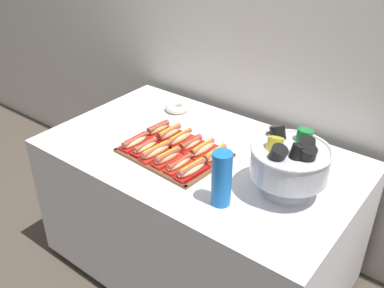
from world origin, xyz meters
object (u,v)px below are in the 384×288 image
Objects in this scene: hot_dog_2 at (156,152)px; donut at (177,107)px; hot_dog_11 at (215,155)px; hot_dog_4 at (179,164)px; hot_dog_0 at (135,142)px; hot_dog_5 at (192,169)px; punch_bowl at (290,161)px; serving_tray at (174,153)px; buffet_table at (199,210)px; hot_dog_3 at (168,157)px; cup_stack at (222,179)px; hot_dog_1 at (145,147)px; hot_dog_6 at (159,129)px; hot_dog_9 at (191,144)px; hot_dog_10 at (203,149)px; hot_dog_7 at (169,134)px; hot_dog_8 at (180,139)px.

hot_dog_2 is 1.35× the size of donut.
hot_dog_11 reaches higher than donut.
hot_dog_4 is 0.99× the size of hot_dog_11.
hot_dog_0 is 0.91× the size of hot_dog_5.
punch_bowl reaches higher than hot_dog_2.
serving_tray is 0.21m from hot_dog_11.
hot_dog_2 reaches higher than buffet_table.
cup_stack is at bearing -13.78° from hot_dog_3.
hot_dog_1 reaches higher than serving_tray.
hot_dog_6 reaches higher than hot_dog_1.
hot_dog_3 is 1.01× the size of hot_dog_4.
punch_bowl reaches higher than hot_dog_0.
hot_dog_4 is (0.30, -0.02, -0.00)m from hot_dog_0.
hot_dog_10 is (0.07, -0.00, 0.00)m from hot_dog_9.
hot_dog_11 is at bearing 177.51° from punch_bowl.
hot_dog_2 is (0.15, -0.01, 0.00)m from hot_dog_0.
cup_stack is at bearing -41.86° from hot_dog_10.
hot_dog_11 is (0.30, -0.02, -0.00)m from hot_dog_7.
serving_tray is 3.64× the size of donut.
hot_dog_8 is 0.51m from cup_stack.
hot_dog_4 is 0.90× the size of hot_dog_10.
hot_dog_1 is 0.28m from hot_dog_10.
hot_dog_1 is (0.07, -0.00, 0.00)m from hot_dog_0.
hot_dog_5 is at bearing -159.39° from punch_bowl.
hot_dog_8 is (0.15, -0.01, -0.00)m from hot_dog_6.
donut is at bearing 159.49° from punch_bowl.
hot_dog_4 is 0.34m from hot_dog_6.
serving_tray is at bearing 62.04° from hot_dog_2.
hot_dog_5 is 0.17m from hot_dog_11.
hot_dog_2 is 0.18m from hot_dog_7.
hot_dog_3 is 0.91× the size of hot_dog_10.
hot_dog_1 reaches higher than hot_dog_4.
hot_dog_1 is 0.85× the size of hot_dog_10.
hot_dog_2 is at bearing -135.79° from hot_dog_10.
donut is at bearing 130.51° from hot_dog_4.
hot_dog_5 is at bearing -32.33° from hot_dog_7.
hot_dog_8 is at bearing -3.52° from hot_dog_6.
cup_stack is (0.43, -0.26, 0.08)m from hot_dog_8.
hot_dog_0 is 1.01× the size of hot_dog_3.
hot_dog_9 is 0.44m from cup_stack.
hot_dog_2 is (-0.04, -0.08, 0.03)m from serving_tray.
hot_dog_1 is 0.18m from hot_dog_8.
hot_dog_8 is (-0.14, 0.17, 0.00)m from hot_dog_4.
serving_tray is 2.70× the size of hot_dog_5.
cup_stack is at bearing -128.33° from punch_bowl.
cup_stack is (0.28, -0.25, 0.09)m from hot_dog_10.
serving_tray is at bearing -69.07° from hot_dog_8.
cup_stack reaches higher than hot_dog_0.
cup_stack reaches higher than hot_dog_10.
buffet_table is 0.61m from donut.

